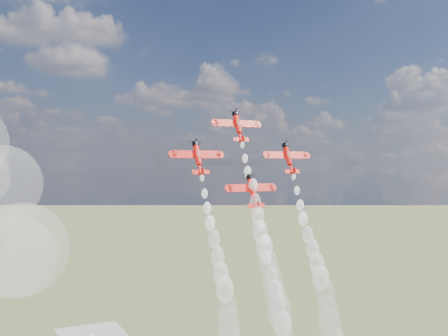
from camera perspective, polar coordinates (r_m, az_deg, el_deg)
name	(u,v)px	position (r m, az deg, el deg)	size (l,w,h in m)	color
plane_lead	(238,126)	(139.38, 1.52, 4.63)	(12.86, 6.32, 8.58)	red
plane_left	(198,157)	(129.75, -2.87, 1.21)	(12.86, 6.32, 8.58)	red
plane_right	(288,157)	(142.32, 7.01, 1.15)	(12.86, 6.32, 8.58)	red
plane_slot	(252,190)	(132.23, 3.12, -2.44)	(12.86, 6.32, 8.58)	red
smoke_trail_lead	(270,273)	(126.98, 5.05, -11.27)	(5.49, 21.02, 42.14)	white
smoke_trail_left	(228,320)	(119.37, 0.46, -16.21)	(5.70, 20.93, 42.63)	white
smoke_trail_right	(326,305)	(132.96, 11.04, -14.44)	(5.68, 21.53, 42.47)	white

